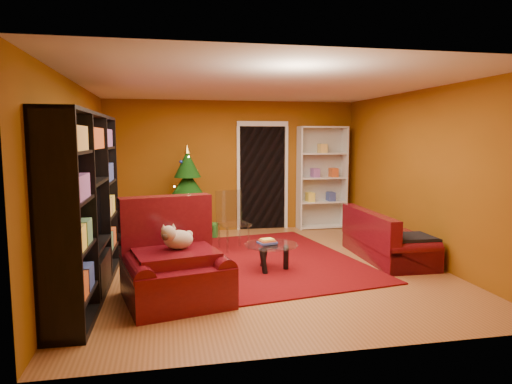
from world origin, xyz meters
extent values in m
cube|color=brown|center=(0.00, 0.00, -0.03)|extent=(5.00, 5.50, 0.05)
cube|color=silver|center=(0.00, 0.00, 2.62)|extent=(5.00, 5.50, 0.05)
cube|color=brown|center=(0.00, 2.77, 1.30)|extent=(5.00, 0.05, 2.60)
cube|color=brown|center=(-2.52, 0.00, 1.30)|extent=(0.05, 5.50, 2.60)
cube|color=brown|center=(2.52, 0.00, 1.30)|extent=(0.05, 5.50, 2.60)
cube|color=#63070A|center=(-0.06, 0.28, 0.01)|extent=(3.47, 3.87, 0.02)
cube|color=#147675|center=(-1.23, 1.46, 0.14)|extent=(0.36, 0.36, 0.28)
cube|color=#266A21|center=(-0.53, 2.13, 0.13)|extent=(0.31, 0.31, 0.26)
cube|color=maroon|center=(-1.15, 2.09, 0.12)|extent=(0.26, 0.26, 0.24)
camera|label=1|loc=(-1.35, -6.34, 1.87)|focal=32.00mm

